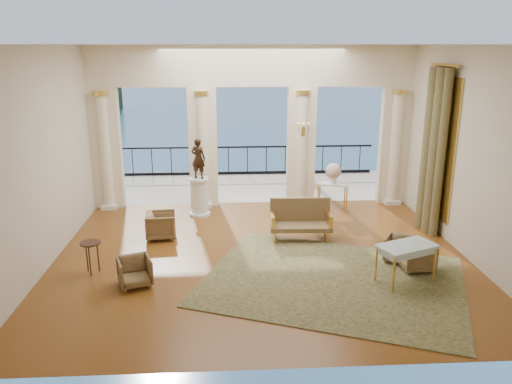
{
  "coord_description": "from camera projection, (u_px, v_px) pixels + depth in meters",
  "views": [
    {
      "loc": [
        -0.69,
        -10.15,
        4.48
      ],
      "look_at": [
        -0.08,
        0.6,
        1.32
      ],
      "focal_mm": 35.0,
      "sensor_mm": 36.0,
      "label": 1
    }
  ],
  "objects": [
    {
      "name": "floor",
      "position": [
        261.0,
        257.0,
        11.02
      ],
      "size": [
        9.0,
        9.0,
        0.0
      ],
      "primitive_type": "plane",
      "color": "#512A0A",
      "rests_on": "ground"
    },
    {
      "name": "armchair_b",
      "position": [
        400.0,
        248.0,
        10.69
      ],
      "size": [
        0.8,
        0.79,
        0.62
      ],
      "primitive_type": "imported",
      "rotation": [
        0.0,
        0.0,
        -0.55
      ],
      "color": "#42341D",
      "rests_on": "ground"
    },
    {
      "name": "headland",
      "position": [
        38.0,
        96.0,
        77.29
      ],
      "size": [
        22.0,
        18.0,
        6.0
      ],
      "primitive_type": "cube",
      "color": "black",
      "rests_on": "sea"
    },
    {
      "name": "settee",
      "position": [
        300.0,
        219.0,
        11.97
      ],
      "size": [
        1.48,
        0.67,
        0.96
      ],
      "rotation": [
        0.0,
        0.0,
        -0.04
      ],
      "color": "#42341D",
      "rests_on": "ground"
    },
    {
      "name": "curtain",
      "position": [
        433.0,
        151.0,
        12.12
      ],
      "size": [
        0.33,
        1.4,
        4.09
      ],
      "color": "brown",
      "rests_on": "ground"
    },
    {
      "name": "armchair_d",
      "position": [
        161.0,
        224.0,
        12.01
      ],
      "size": [
        0.7,
        0.74,
        0.7
      ],
      "primitive_type": "imported",
      "rotation": [
        0.0,
        0.0,
        1.66
      ],
      "color": "#42341D",
      "rests_on": "ground"
    },
    {
      "name": "palm_tree",
      "position": [
        309.0,
        58.0,
        16.3
      ],
      "size": [
        2.0,
        2.0,
        4.5
      ],
      "color": "#4C3823",
      "rests_on": "terrace"
    },
    {
      "name": "arcade",
      "position": [
        252.0,
        116.0,
        13.95
      ],
      "size": [
        9.0,
        0.56,
        4.5
      ],
      "color": "#EEE3C2",
      "rests_on": "ground"
    },
    {
      "name": "sea",
      "position": [
        233.0,
        123.0,
        70.18
      ],
      "size": [
        160.0,
        160.0,
        0.0
      ],
      "primitive_type": "plane",
      "color": "navy",
      "rests_on": "ground"
    },
    {
      "name": "armchair_a",
      "position": [
        135.0,
        270.0,
        9.64
      ],
      "size": [
        0.76,
        0.74,
        0.62
      ],
      "primitive_type": "imported",
      "rotation": [
        0.0,
        0.0,
        0.35
      ],
      "color": "#42341D",
      "rests_on": "ground"
    },
    {
      "name": "room_walls",
      "position": [
        266.0,
        137.0,
        9.14
      ],
      "size": [
        9.0,
        9.0,
        9.0
      ],
      "color": "beige",
      "rests_on": "ground"
    },
    {
      "name": "rug",
      "position": [
        333.0,
        280.0,
        9.9
      ],
      "size": [
        6.0,
        5.37,
        0.02
      ],
      "primitive_type": "cube",
      "rotation": [
        0.0,
        0.0,
        -0.37
      ],
      "color": "#293119",
      "rests_on": "ground"
    },
    {
      "name": "window_frame",
      "position": [
        441.0,
        148.0,
        12.11
      ],
      "size": [
        0.04,
        1.6,
        3.4
      ],
      "primitive_type": "cube",
      "color": "gold",
      "rests_on": "room_walls"
    },
    {
      "name": "game_table",
      "position": [
        407.0,
        249.0,
        9.68
      ],
      "size": [
        1.27,
        1.0,
        0.77
      ],
      "rotation": [
        0.0,
        0.0,
        0.4
      ],
      "color": "#A8C2D0",
      "rests_on": "ground"
    },
    {
      "name": "balustrade",
      "position": [
        248.0,
        163.0,
        17.99
      ],
      "size": [
        9.0,
        0.06,
        1.03
      ],
      "color": "black",
      "rests_on": "terrace"
    },
    {
      "name": "terrace",
      "position": [
        250.0,
        187.0,
        16.59
      ],
      "size": [
        10.0,
        3.6,
        0.1
      ],
      "primitive_type": "cube",
      "color": "#AEA28F",
      "rests_on": "ground"
    },
    {
      "name": "urn",
      "position": [
        333.0,
        172.0,
        13.74
      ],
      "size": [
        0.43,
        0.43,
        0.57
      ],
      "color": "white",
      "rests_on": "console_table"
    },
    {
      "name": "console_table",
      "position": [
        333.0,
        188.0,
        13.87
      ],
      "size": [
        0.91,
        0.57,
        0.81
      ],
      "rotation": [
        0.0,
        0.0,
        -0.3
      ],
      "color": "silver",
      "rests_on": "ground"
    },
    {
      "name": "side_table",
      "position": [
        90.0,
        247.0,
        10.08
      ],
      "size": [
        0.41,
        0.41,
        0.67
      ],
      "color": "black",
      "rests_on": "ground"
    },
    {
      "name": "armchair_c",
      "position": [
        416.0,
        255.0,
        10.31
      ],
      "size": [
        0.61,
        0.65,
        0.66
      ],
      "primitive_type": "imported",
      "rotation": [
        0.0,
        0.0,
        -1.55
      ],
      "color": "#42341D",
      "rests_on": "ground"
    },
    {
      "name": "statue",
      "position": [
        198.0,
        158.0,
        13.28
      ],
      "size": [
        0.46,
        0.39,
        1.09
      ],
      "primitive_type": "imported",
      "rotation": [
        0.0,
        0.0,
        2.75
      ],
      "color": "black",
      "rests_on": "pedestal"
    },
    {
      "name": "wall_sconce",
      "position": [
        303.0,
        130.0,
        13.83
      ],
      "size": [
        0.3,
        0.11,
        0.33
      ],
      "color": "gold",
      "rests_on": "arcade"
    },
    {
      "name": "pedestal",
      "position": [
        200.0,
        197.0,
        13.59
      ],
      "size": [
        0.57,
        0.57,
        1.05
      ],
      "color": "silver",
      "rests_on": "ground"
    }
  ]
}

